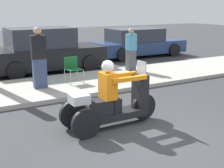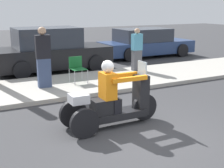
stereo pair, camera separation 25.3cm
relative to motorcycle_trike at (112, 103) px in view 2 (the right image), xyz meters
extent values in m
plane|color=#38383A|center=(0.32, -1.04, -0.52)|extent=(60.00, 60.00, 0.00)
cube|color=#B2ADA3|center=(0.32, 3.56, -0.46)|extent=(28.00, 2.80, 0.12)
cylinder|color=black|center=(0.82, 0.00, -0.22)|extent=(0.60, 0.10, 0.60)
cylinder|color=black|center=(-0.76, -0.31, -0.22)|extent=(0.60, 0.10, 0.60)
cylinder|color=black|center=(-0.76, 0.31, -0.22)|extent=(0.60, 0.10, 0.60)
cube|color=black|center=(0.00, 0.00, -0.28)|extent=(1.50, 0.44, 0.15)
cube|color=black|center=(-0.15, 0.00, -0.05)|extent=(0.60, 0.34, 0.31)
cube|color=black|center=(0.72, 0.00, 0.09)|extent=(0.24, 0.34, 0.88)
cube|color=silver|center=(0.74, 0.00, 0.68)|extent=(0.03, 0.31, 0.30)
cube|color=silver|center=(-0.75, 0.00, 0.20)|extent=(0.36, 0.34, 0.18)
cube|color=orange|center=(-0.10, 0.00, 0.39)|extent=(0.26, 0.38, 0.55)
sphere|color=white|center=(-0.10, 0.00, 0.79)|extent=(0.26, 0.26, 0.26)
cube|color=black|center=(0.03, -0.12, -0.05)|extent=(0.14, 0.14, 0.31)
cube|color=black|center=(0.03, 0.12, -0.05)|extent=(0.14, 0.14, 0.31)
cube|color=orange|center=(0.31, -0.20, 0.52)|extent=(0.82, 0.09, 0.09)
cube|color=orange|center=(0.31, 0.20, 0.52)|extent=(0.82, 0.09, 0.09)
cube|color=#515156|center=(3.30, 4.31, -0.01)|extent=(0.34, 0.23, 0.77)
cube|color=#4C99B7|center=(3.30, 4.31, 0.67)|extent=(0.38, 0.23, 0.61)
sphere|color=tan|center=(3.30, 4.31, 1.08)|extent=(0.21, 0.21, 0.21)
cube|color=#38476B|center=(-0.48, 3.47, 0.04)|extent=(0.40, 0.29, 0.87)
cube|color=black|center=(-0.48, 3.47, 0.82)|extent=(0.45, 0.29, 0.69)
sphere|color=tan|center=(-0.48, 3.47, 1.28)|extent=(0.24, 0.24, 0.24)
cylinder|color=#A5A8AD|center=(0.40, 3.24, -0.18)|extent=(0.02, 0.02, 0.44)
cylinder|color=#A5A8AD|center=(0.84, 3.25, -0.18)|extent=(0.02, 0.02, 0.44)
cylinder|color=#A5A8AD|center=(0.38, 3.68, -0.18)|extent=(0.02, 0.02, 0.44)
cylinder|color=#A5A8AD|center=(0.82, 3.69, -0.18)|extent=(0.02, 0.02, 0.44)
cube|color=#19662D|center=(0.61, 3.46, 0.05)|extent=(0.46, 0.46, 0.02)
cube|color=#19662D|center=(0.60, 3.68, 0.23)|extent=(0.44, 0.04, 0.38)
cube|color=black|center=(0.67, 6.30, 0.04)|extent=(4.38, 1.88, 0.76)
cube|color=#2D333D|center=(0.45, 6.30, 0.80)|extent=(2.41, 1.69, 0.76)
cylinder|color=black|center=(2.09, 5.36, -0.20)|extent=(0.64, 0.22, 0.64)
cylinder|color=black|center=(2.09, 7.25, -0.20)|extent=(0.64, 0.22, 0.64)
cylinder|color=black|center=(-0.75, 5.36, -0.20)|extent=(0.64, 0.22, 0.64)
cylinder|color=black|center=(-0.75, 7.25, -0.20)|extent=(0.64, 0.22, 0.64)
cube|color=navy|center=(5.93, 7.59, -0.04)|extent=(4.72, 1.86, 0.60)
cube|color=#2D333D|center=(5.69, 7.59, 0.57)|extent=(2.60, 1.68, 0.63)
cylinder|color=black|center=(7.46, 6.66, -0.20)|extent=(0.64, 0.22, 0.64)
cylinder|color=black|center=(7.46, 8.52, -0.20)|extent=(0.64, 0.22, 0.64)
cylinder|color=black|center=(4.39, 6.66, -0.20)|extent=(0.64, 0.22, 0.64)
cylinder|color=black|center=(4.39, 8.52, -0.20)|extent=(0.64, 0.22, 0.64)
camera|label=1|loc=(-3.12, -5.44, 1.99)|focal=50.00mm
camera|label=2|loc=(-2.90, -5.56, 1.99)|focal=50.00mm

